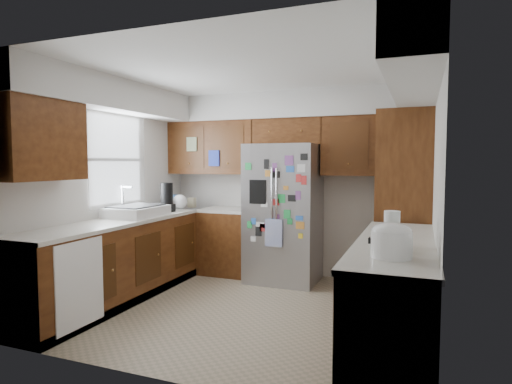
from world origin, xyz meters
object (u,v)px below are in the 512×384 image
paper_towel (392,228)px  pantry (404,204)px  rice_cooker (391,239)px  fridge (284,213)px

paper_towel → pantry: bearing=89.2°
pantry → rice_cooker: 2.27m
fridge → rice_cooker: 2.77m
fridge → paper_towel: 2.40m
pantry → paper_towel: (-0.02, -1.84, -0.02)m
rice_cooker → paper_towel: 0.43m
pantry → paper_towel: pantry is taller
pantry → fridge: bearing=177.9°
fridge → paper_towel: bearing=-52.0°
fridge → rice_cooker: size_ratio=6.30×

